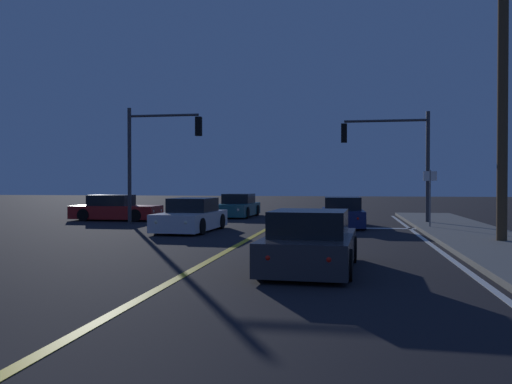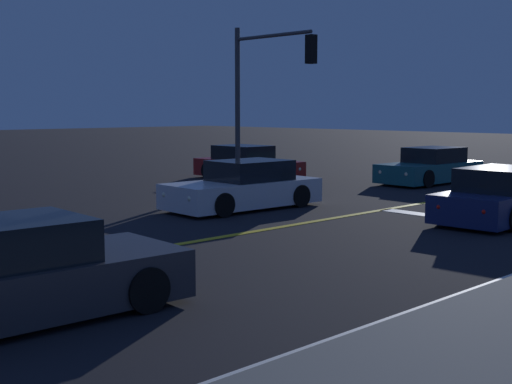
% 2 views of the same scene
% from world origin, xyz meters
% --- Properties ---
extents(sidewalk_right, '(3.20, 39.59, 0.15)m').
position_xyz_m(sidewalk_right, '(7.85, 11.00, 0.07)').
color(sidewalk_right, slate).
rests_on(sidewalk_right, ground).
extents(lane_line_center, '(0.20, 37.39, 0.01)m').
position_xyz_m(lane_line_center, '(0.00, 11.00, 0.01)').
color(lane_line_center, gold).
rests_on(lane_line_center, ground).
extents(lane_line_edge_right, '(0.16, 37.39, 0.01)m').
position_xyz_m(lane_line_edge_right, '(6.00, 11.00, 0.01)').
color(lane_line_edge_right, white).
rests_on(lane_line_edge_right, ground).
extents(stop_bar, '(6.25, 0.50, 0.01)m').
position_xyz_m(stop_bar, '(3.12, 20.49, 0.01)').
color(stop_bar, white).
rests_on(stop_bar, ground).
extents(car_distant_tail_red, '(4.60, 1.95, 1.34)m').
position_xyz_m(car_distant_tail_red, '(-8.69, 23.34, 0.58)').
color(car_distant_tail_red, maroon).
rests_on(car_distant_tail_red, ground).
extents(car_following_oncoming_navy, '(2.03, 4.74, 1.34)m').
position_xyz_m(car_following_oncoming_navy, '(3.14, 21.11, 0.58)').
color(car_following_oncoming_navy, navy).
rests_on(car_following_oncoming_navy, ground).
extents(car_lead_oncoming_white, '(2.08, 4.59, 1.34)m').
position_xyz_m(car_lead_oncoming_white, '(-2.88, 17.88, 0.58)').
color(car_lead_oncoming_white, silver).
rests_on(car_lead_oncoming_white, ground).
extents(car_far_approaching_charcoal, '(2.10, 4.21, 1.34)m').
position_xyz_m(car_far_approaching_charcoal, '(2.58, 8.90, 0.58)').
color(car_far_approaching_charcoal, '#2D2D33').
rests_on(car_far_approaching_charcoal, ground).
extents(car_parked_curb_teal, '(2.02, 4.61, 1.34)m').
position_xyz_m(car_parked_curb_teal, '(-2.95, 27.47, 0.58)').
color(car_parked_curb_teal, '#195960').
rests_on(car_parked_curb_teal, ground).
extents(traffic_signal_far_left, '(3.70, 0.28, 5.59)m').
position_xyz_m(traffic_signal_far_left, '(-5.72, 21.39, 3.72)').
color(traffic_signal_far_left, '#38383D').
rests_on(traffic_signal_far_left, ground).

